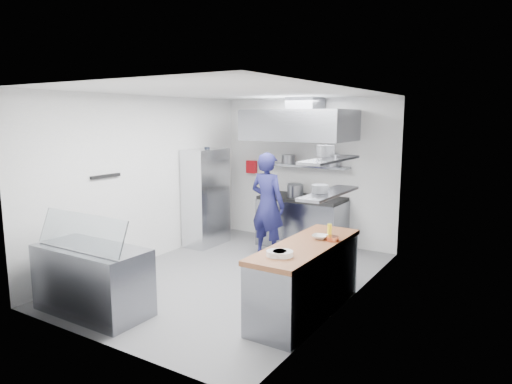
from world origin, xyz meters
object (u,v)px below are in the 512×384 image
Objects in this scene: gas_range at (302,223)px; wire_rack at (206,197)px; display_case at (93,280)px; chef at (268,205)px.

wire_rack is (-1.63, -0.85, 0.48)m from gas_range.
display_case is (-0.90, -4.10, -0.03)m from gas_range.
display_case is at bearing 84.19° from chef.
chef is 3.34m from display_case.
wire_rack reaches higher than chef.
chef reaches higher than display_case.
wire_rack is at bearing 102.70° from display_case.
gas_range is at bearing 77.65° from display_case.
gas_range is 1.90m from wire_rack.
gas_range is at bearing -100.97° from chef.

